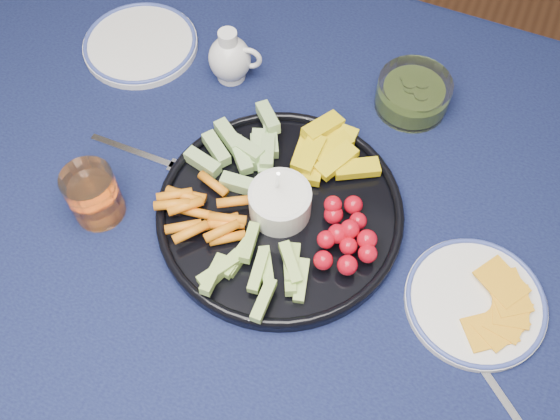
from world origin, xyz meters
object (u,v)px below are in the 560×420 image
at_px(pickle_bowl, 413,95).
at_px(juice_tumbler, 94,197).
at_px(dining_table, 270,232).
at_px(creamer_pitcher, 230,58).
at_px(cheese_plate, 476,301).
at_px(crudite_platter, 279,208).
at_px(side_plate_extra, 140,44).

distance_m(pickle_bowl, juice_tumbler, 0.54).
distance_m(dining_table, creamer_pitcher, 0.30).
relative_size(dining_table, cheese_plate, 8.41).
height_order(crudite_platter, creamer_pitcher, crudite_platter).
xyz_separation_m(pickle_bowl, side_plate_extra, (-0.49, -0.06, -0.02)).
distance_m(crudite_platter, cheese_plate, 0.31).
bearing_deg(cheese_plate, dining_table, 174.17).
bearing_deg(juice_tumbler, pickle_bowl, 46.32).
relative_size(creamer_pitcher, side_plate_extra, 0.49).
bearing_deg(dining_table, juice_tumbler, -154.25).
height_order(juice_tumbler, side_plate_extra, juice_tumbler).
relative_size(dining_table, creamer_pitcher, 16.46).
height_order(dining_table, juice_tumbler, juice_tumbler).
height_order(pickle_bowl, juice_tumbler, juice_tumbler).
bearing_deg(cheese_plate, pickle_bowl, 121.71).
distance_m(cheese_plate, juice_tumbler, 0.57).
distance_m(pickle_bowl, cheese_plate, 0.37).
bearing_deg(creamer_pitcher, cheese_plate, -26.55).
bearing_deg(dining_table, pickle_bowl, 63.42).
height_order(pickle_bowl, cheese_plate, pickle_bowl).
xyz_separation_m(cheese_plate, juice_tumbler, (-0.56, -0.08, 0.03)).
distance_m(creamer_pitcher, juice_tumbler, 0.34).
bearing_deg(cheese_plate, creamer_pitcher, 153.45).
xyz_separation_m(creamer_pitcher, juice_tumbler, (-0.07, -0.33, -0.00)).
relative_size(crudite_platter, pickle_bowl, 3.04).
relative_size(crudite_platter, creamer_pitcher, 3.68).
bearing_deg(crudite_platter, side_plate_extra, 148.85).
relative_size(creamer_pitcher, pickle_bowl, 0.83).
xyz_separation_m(dining_table, cheese_plate, (0.33, -0.03, 0.10)).
relative_size(dining_table, side_plate_extra, 8.09).
height_order(dining_table, pickle_bowl, pickle_bowl).
relative_size(crudite_platter, juice_tumbler, 4.07).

